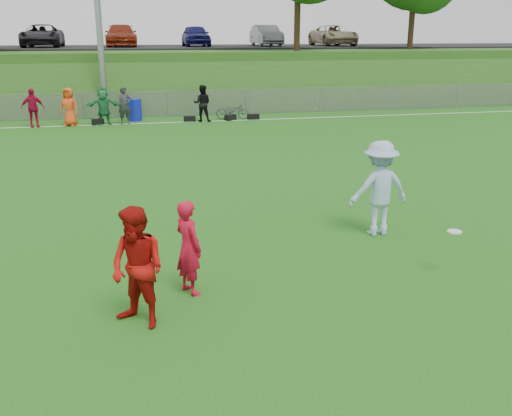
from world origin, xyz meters
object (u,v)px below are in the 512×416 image
object	(u,v)px
player_blue	(379,188)
frisbee	(455,232)
player_red_left	(188,247)
recycling_bin	(135,110)
bicycle	(233,111)
player_red_center	(138,268)

from	to	relation	value
player_blue	frisbee	size ratio (longest dim) A/B	8.07
player_red_left	recycling_bin	world-z (taller)	player_red_left
bicycle	frisbee	bearing A→B (deg)	-164.84
player_red_left	bicycle	xyz separation A→B (m)	(4.19, 18.71, -0.36)
player_red_left	player_blue	xyz separation A→B (m)	(4.11, 1.93, 0.21)
player_red_left	bicycle	world-z (taller)	player_red_left
recycling_bin	bicycle	world-z (taller)	recycling_bin
player_red_center	recycling_bin	bearing A→B (deg)	132.17
player_blue	bicycle	xyz separation A→B (m)	(0.08, 16.78, -0.57)
player_blue	bicycle	size ratio (longest dim) A/B	1.24
player_red_center	recycling_bin	distance (m)	20.27
player_red_center	bicycle	xyz separation A→B (m)	(4.99, 19.63, -0.46)
player_red_left	player_blue	size ratio (longest dim) A/B	0.79
player_blue	frisbee	bearing A→B (deg)	96.41
recycling_bin	player_red_left	bearing A→B (deg)	-88.74
player_red_center	player_blue	distance (m)	5.69
player_blue	bicycle	distance (m)	16.79
player_red_center	bicycle	distance (m)	20.26
recycling_bin	frisbee	bearing A→B (deg)	-76.02
player_red_center	recycling_bin	xyz separation A→B (m)	(0.38, 20.27, -0.37)
bicycle	player_blue	bearing A→B (deg)	-165.95
player_red_left	bicycle	distance (m)	19.17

